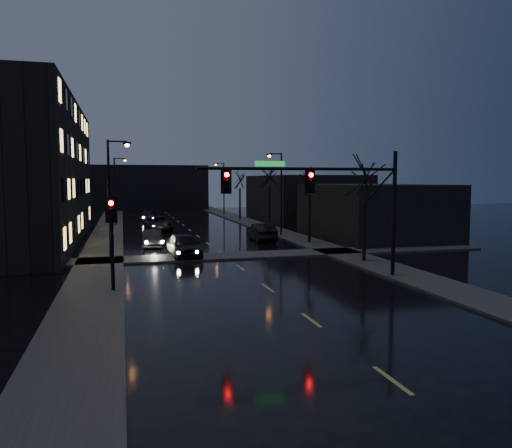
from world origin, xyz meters
TOP-DOWN VIEW (x-y plane):
  - ground at (0.00, 0.00)m, footprint 160.00×160.00m
  - sidewalk_left at (-8.50, 35.00)m, footprint 3.00×140.00m
  - sidewalk_right at (8.50, 35.00)m, footprint 3.00×140.00m
  - sidewalk_cross at (0.00, 18.50)m, footprint 40.00×3.00m
  - apartment_block at (-16.50, 30.00)m, footprint 12.00×30.00m
  - commercial_right_near at (15.50, 26.00)m, footprint 10.00×14.00m
  - commercial_right_far at (17.00, 48.00)m, footprint 12.00×18.00m
  - far_block at (-3.00, 78.00)m, footprint 22.00×10.00m
  - signal_mast at (3.85, 9.00)m, footprint 11.11×0.41m
  - signal_pole_left at (-7.50, 8.99)m, footprint 0.35×0.41m
  - tree_near at (8.40, 14.00)m, footprint 3.52×3.52m
  - tree_mid_a at (8.40, 24.00)m, footprint 3.30×3.30m
  - tree_mid_b at (8.40, 36.00)m, footprint 3.74×3.74m
  - tree_far at (8.40, 50.00)m, footprint 3.43×3.43m
  - streetlight_l_near at (-7.58, 18.00)m, footprint 1.53×0.28m
  - streetlight_l_far at (-7.58, 45.00)m, footprint 1.53×0.28m
  - streetlight_r_mid at (7.58, 30.00)m, footprint 1.53×0.28m
  - streetlight_r_far at (7.58, 58.00)m, footprint 1.53×0.28m
  - oncoming_car_a at (-2.88, 19.18)m, footprint 2.28×5.02m
  - oncoming_car_b at (-4.68, 25.21)m, footprint 1.77×4.35m
  - oncoming_car_c at (-3.35, 38.32)m, footprint 2.99×5.68m
  - oncoming_car_d at (-3.83, 51.54)m, footprint 2.47×4.92m
  - lead_car at (4.97, 26.79)m, footprint 1.79×4.84m

SIDE VIEW (x-z plane):
  - ground at x=0.00m, z-range 0.00..0.00m
  - sidewalk_left at x=-8.50m, z-range 0.00..0.12m
  - sidewalk_right at x=8.50m, z-range 0.00..0.12m
  - sidewalk_cross at x=0.00m, z-range 0.00..0.12m
  - oncoming_car_d at x=-3.83m, z-range 0.00..1.37m
  - oncoming_car_b at x=-4.68m, z-range 0.00..1.40m
  - oncoming_car_c at x=-3.35m, z-range 0.00..1.52m
  - lead_car at x=4.97m, z-range 0.00..1.58m
  - oncoming_car_a at x=-2.88m, z-range 0.00..1.67m
  - commercial_right_near at x=15.50m, z-range 0.00..5.00m
  - commercial_right_far at x=17.00m, z-range 0.00..6.00m
  - signal_pole_left at x=-7.50m, z-range 0.75..5.27m
  - far_block at x=-3.00m, z-range 0.00..8.00m
  - streetlight_l_near at x=-7.58m, z-range 0.77..8.77m
  - streetlight_l_far at x=-7.58m, z-range 0.77..8.77m
  - streetlight_r_mid at x=7.58m, z-range 0.77..8.77m
  - streetlight_r_far at x=7.58m, z-range 0.77..8.77m
  - signal_mast at x=3.85m, z-range 1.37..8.37m
  - tree_mid_a at x=8.40m, z-range 2.04..9.61m
  - apartment_block at x=-16.50m, z-range 0.00..12.00m
  - tree_far at x=8.40m, z-range 2.12..10.00m
  - tree_near at x=8.40m, z-range 2.18..10.26m
  - tree_mid_b at x=8.40m, z-range 2.32..10.90m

